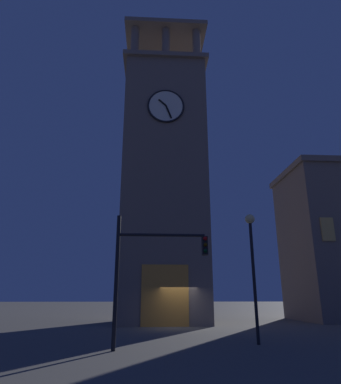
% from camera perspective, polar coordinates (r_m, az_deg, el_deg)
% --- Properties ---
extents(ground_plane, '(200.00, 200.00, 0.00)m').
position_cam_1_polar(ground_plane, '(22.98, 1.66, -21.96)').
color(ground_plane, '#56544F').
extents(clocktower, '(7.17, 6.86, 27.36)m').
position_cam_1_polar(clocktower, '(28.33, -1.12, 1.88)').
color(clocktower, '#75665B').
rests_on(clocktower, ground_plane).
extents(traffic_signal_near, '(3.69, 0.41, 5.08)m').
position_cam_1_polar(traffic_signal_near, '(13.67, -3.65, -11.59)').
color(traffic_signal_near, black).
rests_on(traffic_signal_near, ground_plane).
extents(street_lamp, '(0.44, 0.44, 5.56)m').
position_cam_1_polar(street_lamp, '(15.79, 13.62, -9.77)').
color(street_lamp, black).
rests_on(street_lamp, ground_plane).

